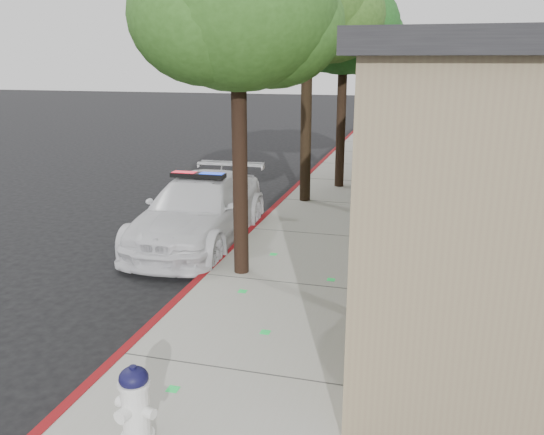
{
  "coord_description": "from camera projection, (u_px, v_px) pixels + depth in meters",
  "views": [
    {
      "loc": [
        3.8,
        -6.02,
        3.97
      ],
      "look_at": [
        1.34,
        3.11,
        1.3
      ],
      "focal_mm": 37.05,
      "sensor_mm": 36.0,
      "label": 1
    }
  ],
  "objects": [
    {
      "name": "street_tree_far",
      "position": [
        345.0,
        32.0,
        16.28
      ],
      "size": [
        3.37,
        3.26,
        6.11
      ],
      "rotation": [
        0.0,
        0.0,
        0.11
      ],
      "color": "black",
      "rests_on": "sidewalk"
    },
    {
      "name": "ground",
      "position": [
        117.0,
        362.0,
        7.63
      ],
      "size": [
        120.0,
        120.0,
        0.0
      ],
      "primitive_type": "plane",
      "color": "black",
      "rests_on": "ground"
    },
    {
      "name": "police_car",
      "position": [
        199.0,
        210.0,
        12.48
      ],
      "size": [
        2.19,
        5.1,
        1.59
      ],
      "rotation": [
        0.0,
        0.0,
        0.03
      ],
      "color": "silver",
      "rests_on": "ground"
    },
    {
      "name": "fire_hydrant",
      "position": [
        135.0,
        403.0,
        5.74
      ],
      "size": [
        0.49,
        0.43,
        0.85
      ],
      "rotation": [
        0.0,
        0.0,
        -0.25
      ],
      "color": "white",
      "rests_on": "sidewalk"
    },
    {
      "name": "red_curb",
      "position": [
        204.0,
        277.0,
        10.38
      ],
      "size": [
        0.14,
        60.0,
        0.16
      ],
      "primitive_type": "cube",
      "color": "maroon",
      "rests_on": "ground"
    },
    {
      "name": "street_tree_mid",
      "position": [
        309.0,
        8.0,
        14.43
      ],
      "size": [
        3.86,
        3.54,
        6.77
      ],
      "rotation": [
        0.0,
        0.0,
        -0.38
      ],
      "color": "black",
      "rests_on": "sidewalk"
    },
    {
      "name": "sidewalk",
      "position": [
        284.0,
        286.0,
        9.99
      ],
      "size": [
        3.2,
        60.0,
        0.15
      ],
      "primitive_type": "cube",
      "color": "#9C9A8E",
      "rests_on": "ground"
    },
    {
      "name": "street_tree_near",
      "position": [
        238.0,
        13.0,
        9.23
      ],
      "size": [
        3.43,
        3.34,
        6.11
      ],
      "rotation": [
        0.0,
        0.0,
        0.1
      ],
      "color": "black",
      "rests_on": "sidewalk"
    }
  ]
}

